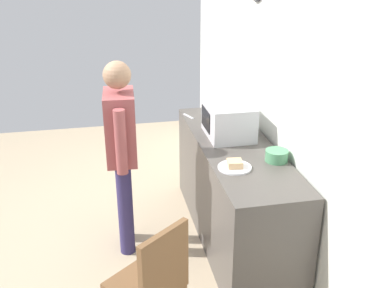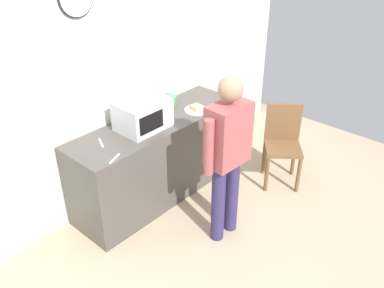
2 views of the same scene
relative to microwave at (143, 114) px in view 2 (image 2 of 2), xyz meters
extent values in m
plane|color=tan|center=(0.05, -1.21, -1.07)|extent=(6.00, 6.00, 0.00)
cube|color=silver|center=(0.05, 0.39, 0.23)|extent=(5.40, 0.10, 2.60)
cube|color=#4C4742|center=(0.20, 0.01, -0.61)|extent=(2.05, 0.62, 0.92)
cube|color=silver|center=(0.00, 0.00, 0.00)|extent=(0.50, 0.38, 0.30)
cube|color=black|center=(-0.06, -0.19, 0.00)|extent=(0.30, 0.01, 0.18)
cylinder|color=white|center=(0.65, -0.13, -0.14)|extent=(0.26, 0.26, 0.01)
cube|color=#DAAF7A|center=(0.65, -0.13, -0.11)|extent=(0.12, 0.12, 0.05)
cylinder|color=#4C8E60|center=(0.59, 0.23, -0.10)|extent=(0.18, 0.18, 0.09)
cube|color=silver|center=(-0.57, -0.25, -0.15)|extent=(0.17, 0.08, 0.01)
cube|color=silver|center=(-0.48, 0.07, -0.15)|extent=(0.09, 0.16, 0.01)
cylinder|color=navy|center=(0.25, -0.96, -0.65)|extent=(0.13, 0.13, 0.84)
cylinder|color=navy|center=(0.05, -0.94, -0.65)|extent=(0.13, 0.13, 0.84)
cube|color=#9E4C4C|center=(0.15, -0.95, 0.06)|extent=(0.41, 0.26, 0.58)
cylinder|color=#9E4C4C|center=(0.40, -0.96, 0.03)|extent=(0.09, 0.09, 0.52)
cylinder|color=#9E4C4C|center=(-0.10, -0.94, 0.03)|extent=(0.09, 0.09, 0.52)
sphere|color=#A37A5B|center=(0.15, -0.95, 0.49)|extent=(0.22, 0.22, 0.22)
cylinder|color=brown|center=(1.03, -0.87, -0.84)|extent=(0.04, 0.04, 0.45)
cylinder|color=brown|center=(1.25, -1.15, -0.84)|extent=(0.04, 0.04, 0.45)
cylinder|color=brown|center=(1.31, -0.65, -0.84)|extent=(0.04, 0.04, 0.45)
cylinder|color=brown|center=(1.53, -0.93, -0.84)|extent=(0.04, 0.04, 0.45)
cube|color=brown|center=(1.28, -0.90, -0.60)|extent=(0.56, 0.56, 0.04)
cube|color=brown|center=(1.42, -0.79, -0.35)|extent=(0.28, 0.34, 0.45)
camera|label=1|loc=(3.67, -1.09, 1.38)|focal=43.09mm
camera|label=2|loc=(-2.40, -2.82, 1.80)|focal=38.42mm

